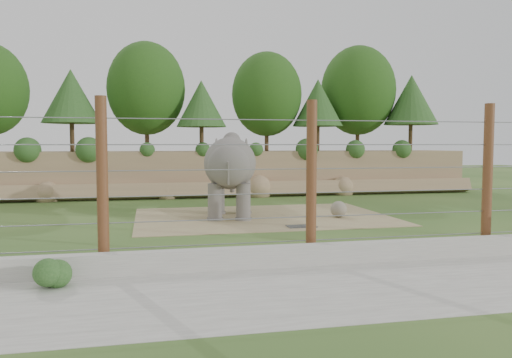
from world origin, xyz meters
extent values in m
plane|color=#305520|center=(0.00, 0.00, 0.00)|extent=(90.00, 90.00, 0.00)
cube|color=#917657|center=(0.00, 13.00, 1.25)|extent=(30.00, 4.00, 2.50)
cube|color=#917657|center=(0.00, 10.70, 0.35)|extent=(30.00, 1.37, 1.07)
cylinder|color=#3F2B19|center=(-8.00, 12.50, 3.29)|extent=(0.24, 0.24, 1.58)
sphere|color=#1E4617|center=(-8.00, 12.50, 5.42)|extent=(3.60, 3.60, 3.60)
cylinder|color=#3F2B19|center=(-4.00, 13.00, 3.46)|extent=(0.24, 0.24, 1.92)
sphere|color=#1E4617|center=(-4.00, 13.00, 6.07)|extent=(4.40, 4.40, 4.40)
cylinder|color=#3F2B19|center=(-1.00, 11.80, 3.20)|extent=(0.24, 0.24, 1.40)
sphere|color=#1E4617|center=(-1.00, 11.80, 5.10)|extent=(3.20, 3.20, 3.20)
cylinder|color=#3F2B19|center=(3.00, 12.80, 3.41)|extent=(0.24, 0.24, 1.82)
sphere|color=#1E4617|center=(3.00, 12.80, 5.88)|extent=(4.16, 4.16, 4.16)
cylinder|color=#3F2B19|center=(6.00, 12.20, 3.25)|extent=(0.24, 0.24, 1.50)
sphere|color=#1E4617|center=(6.00, 12.20, 5.29)|extent=(3.44, 3.44, 3.44)
cylinder|color=#3F2B19|center=(9.00, 13.20, 3.51)|extent=(0.24, 0.24, 2.03)
sphere|color=#1E4617|center=(9.00, 13.20, 6.27)|extent=(4.64, 4.64, 4.64)
cylinder|color=#3F2B19|center=(12.00, 12.00, 3.32)|extent=(0.24, 0.24, 1.64)
sphere|color=#1E4617|center=(12.00, 12.00, 5.55)|extent=(3.76, 3.76, 3.76)
cube|color=#9E835E|center=(0.50, 3.00, 0.01)|extent=(10.00, 7.00, 0.02)
cube|color=#262628|center=(1.26, 0.29, 0.04)|extent=(1.00, 0.60, 0.03)
sphere|color=gray|center=(3.37, 2.12, 0.34)|extent=(0.65, 0.65, 0.65)
cube|color=#A29E97|center=(0.00, -5.00, 0.25)|extent=(26.00, 0.35, 0.50)
cube|color=#A29E97|center=(0.00, -7.00, 0.01)|extent=(26.00, 4.00, 0.01)
cylinder|color=#5E2E15|center=(-5.00, -4.50, 2.00)|extent=(0.26, 0.26, 4.00)
cylinder|color=#5E2E15|center=(0.00, -4.50, 2.00)|extent=(0.26, 0.26, 4.00)
cylinder|color=#5E2E15|center=(5.00, -4.50, 2.00)|extent=(0.26, 0.26, 4.00)
cylinder|color=gray|center=(0.00, -4.50, 0.50)|extent=(20.00, 0.02, 0.02)
cylinder|color=gray|center=(0.00, -4.50, 1.10)|extent=(20.00, 0.02, 0.02)
cylinder|color=gray|center=(0.00, -4.50, 1.70)|extent=(20.00, 0.02, 0.02)
cylinder|color=gray|center=(0.00, -4.50, 2.30)|extent=(20.00, 0.02, 0.02)
cylinder|color=gray|center=(0.00, -4.50, 2.90)|extent=(20.00, 0.02, 0.02)
cylinder|color=gray|center=(0.00, -4.50, 3.50)|extent=(20.00, 0.02, 0.02)
sphere|color=#26501E|center=(-5.88, -5.80, 0.32)|extent=(0.62, 0.62, 0.62)
camera|label=1|loc=(-3.98, -16.31, 2.91)|focal=35.00mm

